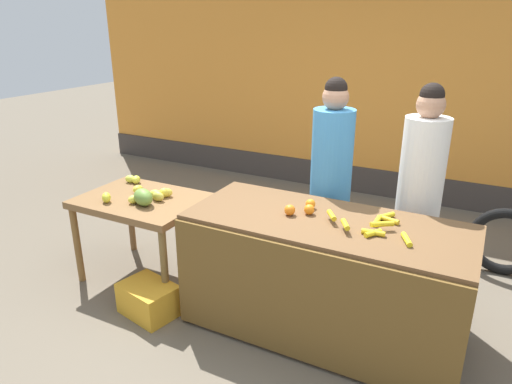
{
  "coord_description": "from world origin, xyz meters",
  "views": [
    {
      "loc": [
        1.24,
        -2.87,
        2.23
      ],
      "look_at": [
        -0.34,
        0.15,
        0.96
      ],
      "focal_mm": 32.51,
      "sensor_mm": 36.0,
      "label": 1
    }
  ],
  "objects_px": {
    "produce_crate": "(149,299)",
    "produce_sack": "(263,234)",
    "vendor_woman_blue_shirt": "(330,186)",
    "vendor_woman_white_shirt": "(419,199)"
  },
  "relations": [
    {
      "from": "vendor_woman_blue_shirt",
      "to": "vendor_woman_white_shirt",
      "type": "xyz_separation_m",
      "value": [
        0.7,
        0.06,
        -0.01
      ]
    },
    {
      "from": "produce_sack",
      "to": "produce_crate",
      "type": "bearing_deg",
      "value": -107.12
    },
    {
      "from": "vendor_woman_white_shirt",
      "to": "produce_sack",
      "type": "bearing_deg",
      "value": 176.44
    },
    {
      "from": "produce_crate",
      "to": "produce_sack",
      "type": "xyz_separation_m",
      "value": [
        0.39,
        1.27,
        0.13
      ]
    },
    {
      "from": "vendor_woman_blue_shirt",
      "to": "produce_sack",
      "type": "distance_m",
      "value": 0.97
    },
    {
      "from": "vendor_woman_white_shirt",
      "to": "produce_crate",
      "type": "bearing_deg",
      "value": -146.67
    },
    {
      "from": "produce_crate",
      "to": "produce_sack",
      "type": "relative_size",
      "value": 0.86
    },
    {
      "from": "vendor_woman_blue_shirt",
      "to": "produce_crate",
      "type": "height_order",
      "value": "vendor_woman_blue_shirt"
    },
    {
      "from": "vendor_woman_blue_shirt",
      "to": "produce_crate",
      "type": "distance_m",
      "value": 1.75
    },
    {
      "from": "vendor_woman_blue_shirt",
      "to": "produce_crate",
      "type": "relative_size",
      "value": 4.12
    }
  ]
}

